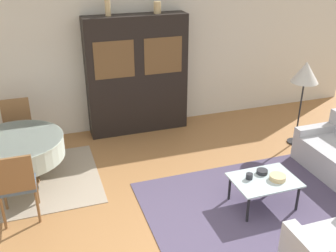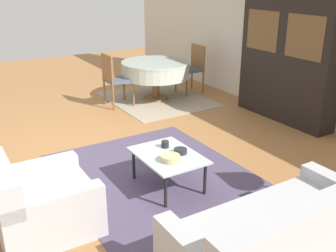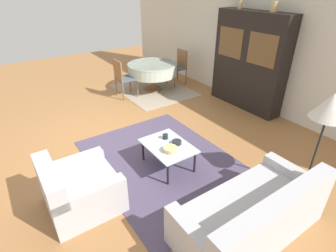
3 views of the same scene
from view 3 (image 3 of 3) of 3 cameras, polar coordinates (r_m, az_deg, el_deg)
ground_plane at (r=5.06m, az=-13.06°, el=-3.43°), size 14.00×14.00×0.00m
wall_back at (r=6.60m, az=17.03°, el=16.50°), size 10.00×0.06×2.70m
area_rug at (r=4.43m, az=-1.01°, el=-7.72°), size 2.85×2.11×0.01m
dining_rug at (r=7.31m, az=-3.06°, el=7.80°), size 2.09×1.74×0.01m
couch at (r=3.35m, az=17.92°, el=-18.01°), size 0.86×1.83×0.77m
armchair at (r=3.69m, az=-18.89°, el=-12.99°), size 0.88×0.89×0.75m
coffee_table at (r=4.12m, az=0.00°, el=-4.66°), size 0.85×0.62×0.40m
display_cabinet at (r=6.31m, az=17.19°, el=13.21°), size 1.80×0.40×2.12m
dining_table at (r=7.16m, az=-3.41°, el=12.24°), size 1.31×1.31×0.72m
dining_chair_near at (r=6.78m, az=-9.84°, el=10.64°), size 0.44×0.44×0.96m
dining_chair_far at (r=7.64m, az=2.36°, el=13.12°), size 0.44×0.44×0.96m
floor_lamp at (r=3.86m, az=31.77°, el=3.18°), size 0.45×0.45×1.46m
cup at (r=4.25m, az=-0.59°, el=-2.29°), size 0.09×0.09×0.08m
bowl at (r=3.95m, az=0.51°, el=-5.07°), size 0.21×0.21×0.07m
bowl_small at (r=4.13m, az=1.91°, el=-3.55°), size 0.15×0.15×0.05m
vase_tall at (r=6.40m, az=15.57°, el=24.68°), size 0.09×0.09×0.29m
vase_short at (r=5.88m, az=22.12°, el=22.94°), size 0.13×0.13×0.20m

